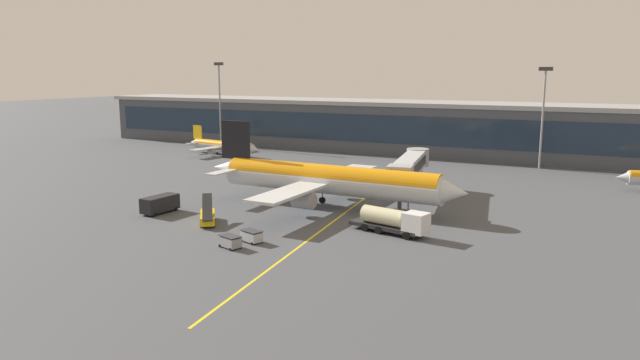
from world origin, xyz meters
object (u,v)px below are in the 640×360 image
at_px(baggage_cart_0, 230,241).
at_px(baggage_cart_1, 252,236).
at_px(belt_loader, 208,216).
at_px(main_airliner, 327,179).
at_px(fuel_tanker, 394,221).
at_px(lavatory_truck, 161,203).
at_px(commuter_jet_near, 223,146).

xyz_separation_m(baggage_cart_0, baggage_cart_1, (0.98, 3.05, 0.00)).
bearing_deg(baggage_cart_0, baggage_cart_1, 72.18).
bearing_deg(belt_loader, main_airliner, 57.88).
distance_m(belt_loader, baggage_cart_0, 12.24).
xyz_separation_m(fuel_tanker, lavatory_truck, (-34.34, -4.57, -0.32)).
xyz_separation_m(fuel_tanker, baggage_cart_1, (-14.04, -11.25, -0.96)).
relative_size(main_airliner, commuter_jet_near, 1.79).
distance_m(fuel_tanker, baggage_cart_1, 18.01).
relative_size(lavatory_truck, baggage_cart_0, 1.99).
height_order(lavatory_truck, commuter_jet_near, commuter_jet_near).
height_order(fuel_tanker, commuter_jet_near, commuter_jet_near).
xyz_separation_m(main_airliner, belt_loader, (-10.16, -16.19, -3.32)).
bearing_deg(commuter_jet_near, baggage_cart_0, -53.17).
xyz_separation_m(lavatory_truck, belt_loader, (9.96, -1.84, -0.43)).
height_order(main_airliner, baggage_cart_1, main_airliner).
xyz_separation_m(lavatory_truck, baggage_cart_1, (20.30, -6.68, -0.64)).
relative_size(main_airliner, belt_loader, 6.86).
relative_size(main_airliner, fuel_tanker, 3.88).
relative_size(belt_loader, commuter_jet_near, 0.26).
bearing_deg(baggage_cart_0, commuter_jet_near, 126.83).
distance_m(main_airliner, lavatory_truck, 24.88).
bearing_deg(belt_loader, baggage_cart_0, -40.09).
bearing_deg(belt_loader, lavatory_truck, 169.51).
height_order(baggage_cart_0, commuter_jet_near, commuter_jet_near).
distance_m(baggage_cart_1, commuter_jet_near, 77.95).
distance_m(fuel_tanker, commuter_jet_near, 80.00).
xyz_separation_m(lavatory_truck, commuter_jet_near, (-28.49, 54.10, 0.83)).
relative_size(fuel_tanker, baggage_cart_1, 3.70).
bearing_deg(commuter_jet_near, main_airliner, -39.27).
bearing_deg(commuter_jet_near, lavatory_truck, -62.23).
bearing_deg(fuel_tanker, belt_loader, -165.27).
distance_m(lavatory_truck, baggage_cart_1, 21.38).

